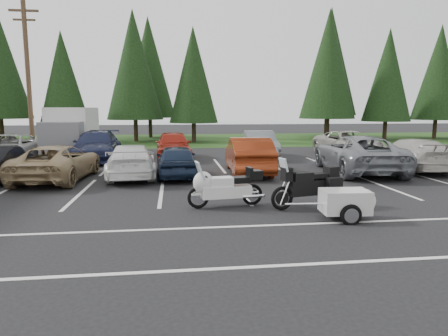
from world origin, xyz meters
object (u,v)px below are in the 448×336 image
Objects in this scene: car_far_2 at (173,145)px; adventure_motorcycle at (306,182)px; utility_pole at (28,76)px; car_near_1 at (0,162)px; car_far_3 at (260,145)px; car_near_7 at (412,154)px; touring_motorcycle at (226,184)px; car_near_6 at (358,154)px; car_near_5 at (249,155)px; car_far_0 at (10,148)px; car_near_4 at (177,161)px; car_near_3 at (131,161)px; car_far_1 at (97,146)px; cargo_trailer at (345,205)px; car_far_4 at (348,143)px; box_truck at (70,132)px; car_near_2 at (58,162)px.

adventure_motorcycle is (3.77, -11.73, -0.04)m from car_far_2.
utility_pole is 8.87m from car_near_1.
car_far_3 is (4.97, -0.00, -0.02)m from car_far_2.
touring_motorcycle is at bearing 37.42° from car_near_7.
car_near_6 is at bearing -56.54° from car_far_3.
car_far_0 is at bearing -21.19° from car_near_5.
car_near_4 is 6.83m from adventure_motorcycle.
adventure_motorcycle reaches higher than car_near_3.
car_far_1 is (4.54, -0.06, 0.06)m from car_far_0.
car_near_3 is 6.28m from car_far_1.
cargo_trailer is at bearing -43.37° from car_far_0.
car_far_0 is at bearing 176.70° from car_far_4.
car_near_7 is (17.23, -8.06, -0.72)m from box_truck.
cargo_trailer is (2.85, -1.73, -0.29)m from touring_motorcycle.
car_near_4 is (1.87, -0.13, -0.00)m from car_near_3.
car_near_2 is 0.86× the size of car_near_6.
utility_pole is at bearing -15.96° from car_near_7.
car_near_3 is 6.38m from touring_motorcycle.
car_far_2 is at bearing -14.73° from utility_pole.
utility_pole is 13.93m from car_far_3.
car_near_4 is at bearing -173.64° from car_near_2.
car_near_7 is at bearing -21.46° from utility_pole.
car_far_0 is (-2.49, -2.64, -0.71)m from box_truck.
car_near_6 is at bearing -179.64° from car_near_4.
car_far_0 is 3.10× the size of cargo_trailer.
car_far_2 is 12.32m from adventure_motorcycle.
utility_pole is at bearing 162.87° from car_far_2.
car_near_3 is (2.84, 0.28, -0.02)m from car_near_2.
car_near_7 is 8.09m from car_far_3.
car_near_2 is (1.64, -8.77, -0.74)m from box_truck.
utility_pole is 18.78m from adventure_motorcycle.
car_near_3 is at bearing -38.32° from car_far_0.
car_near_6 reaches higher than car_far_0.
car_near_2 is (3.64, -8.27, -3.99)m from utility_pole.
utility_pole is at bearing 133.61° from cargo_trailer.
utility_pole reaches higher than car_near_4.
car_far_3 is at bearing 91.31° from cargo_trailer.
car_far_3 is at bearing -2.42° from car_far_2.
car_near_5 reaches higher than car_near_7.
car_near_3 is 0.86× the size of car_far_1.
utility_pole reaches higher than car_far_1.
car_near_3 is at bearing 113.19° from touring_motorcycle.
car_far_1 reaches higher than car_near_3.
car_near_6 is at bearing 11.17° from car_near_7.
touring_motorcycle is (8.41, -5.68, -0.01)m from car_near_1.
car_near_2 is at bearing -95.34° from car_far_1.
utility_pole is 6.03m from car_far_1.
car_far_4 reaches higher than car_near_2.
car_far_3 is at bearing -104.71° from car_near_5.
car_near_4 is (8.35, -8.12, -4.01)m from utility_pole.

